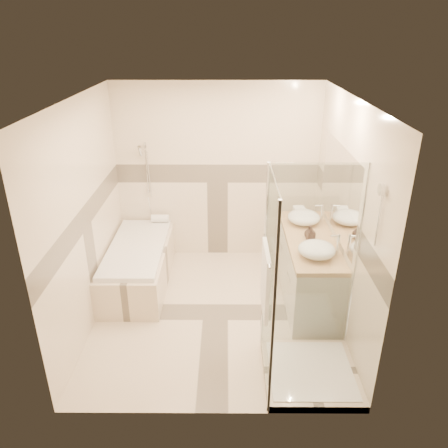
{
  "coord_description": "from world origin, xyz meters",
  "views": [
    {
      "loc": [
        0.13,
        -4.32,
        3.15
      ],
      "look_at": [
        0.1,
        0.25,
        1.05
      ],
      "focal_mm": 35.0,
      "sensor_mm": 36.0,
      "label": 1
    }
  ],
  "objects_px": {
    "vanity": "(308,269)",
    "amenity_bottle_b": "(310,232)",
    "bathtub": "(138,263)",
    "shower_enclosure": "(300,330)",
    "vessel_sink_near": "(304,217)",
    "amenity_bottle_a": "(311,234)",
    "vessel_sink_far": "(317,250)"
  },
  "relations": [
    {
      "from": "vanity",
      "to": "amenity_bottle_a",
      "type": "height_order",
      "value": "amenity_bottle_a"
    },
    {
      "from": "vessel_sink_near",
      "to": "amenity_bottle_b",
      "type": "bearing_deg",
      "value": -90.0
    },
    {
      "from": "vessel_sink_far",
      "to": "shower_enclosure",
      "type": "bearing_deg",
      "value": -108.35
    },
    {
      "from": "bathtub",
      "to": "amenity_bottle_a",
      "type": "distance_m",
      "value": 2.27
    },
    {
      "from": "shower_enclosure",
      "to": "amenity_bottle_a",
      "type": "height_order",
      "value": "shower_enclosure"
    },
    {
      "from": "bathtub",
      "to": "vessel_sink_near",
      "type": "bearing_deg",
      "value": 1.82
    },
    {
      "from": "vanity",
      "to": "vessel_sink_far",
      "type": "height_order",
      "value": "vessel_sink_far"
    },
    {
      "from": "bathtub",
      "to": "vessel_sink_far",
      "type": "height_order",
      "value": "vessel_sink_far"
    },
    {
      "from": "vanity",
      "to": "vessel_sink_far",
      "type": "xyz_separation_m",
      "value": [
        -0.02,
        -0.45,
        0.5
      ]
    },
    {
      "from": "bathtub",
      "to": "amenity_bottle_b",
      "type": "height_order",
      "value": "amenity_bottle_b"
    },
    {
      "from": "vanity",
      "to": "amenity_bottle_b",
      "type": "height_order",
      "value": "amenity_bottle_b"
    },
    {
      "from": "bathtub",
      "to": "vessel_sink_near",
      "type": "relative_size",
      "value": 4.16
    },
    {
      "from": "amenity_bottle_a",
      "to": "bathtub",
      "type": "bearing_deg",
      "value": 168.38
    },
    {
      "from": "bathtub",
      "to": "shower_enclosure",
      "type": "height_order",
      "value": "shower_enclosure"
    },
    {
      "from": "vanity",
      "to": "shower_enclosure",
      "type": "relative_size",
      "value": 0.79
    },
    {
      "from": "vessel_sink_near",
      "to": "vessel_sink_far",
      "type": "xyz_separation_m",
      "value": [
        0.0,
        -0.87,
        -0.0
      ]
    },
    {
      "from": "vanity",
      "to": "vessel_sink_far",
      "type": "distance_m",
      "value": 0.68
    },
    {
      "from": "bathtub",
      "to": "vessel_sink_near",
      "type": "xyz_separation_m",
      "value": [
        2.13,
        0.07,
        0.62
      ]
    },
    {
      "from": "bathtub",
      "to": "shower_enclosure",
      "type": "bearing_deg",
      "value": -41.1
    },
    {
      "from": "amenity_bottle_a",
      "to": "amenity_bottle_b",
      "type": "relative_size",
      "value": 1.15
    },
    {
      "from": "vessel_sink_near",
      "to": "amenity_bottle_a",
      "type": "height_order",
      "value": "amenity_bottle_a"
    },
    {
      "from": "vessel_sink_far",
      "to": "amenity_bottle_a",
      "type": "height_order",
      "value": "amenity_bottle_a"
    },
    {
      "from": "vanity",
      "to": "amenity_bottle_a",
      "type": "relative_size",
      "value": 8.73
    },
    {
      "from": "shower_enclosure",
      "to": "bathtub",
      "type": "bearing_deg",
      "value": 138.9
    },
    {
      "from": "vessel_sink_far",
      "to": "amenity_bottle_b",
      "type": "relative_size",
      "value": 2.51
    },
    {
      "from": "bathtub",
      "to": "vessel_sink_near",
      "type": "height_order",
      "value": "vessel_sink_near"
    },
    {
      "from": "bathtub",
      "to": "amenity_bottle_b",
      "type": "xyz_separation_m",
      "value": [
        2.13,
        -0.36,
        0.62
      ]
    },
    {
      "from": "amenity_bottle_b",
      "to": "vanity",
      "type": "bearing_deg",
      "value": 25.76
    },
    {
      "from": "vessel_sink_far",
      "to": "bathtub",
      "type": "bearing_deg",
      "value": 159.45
    },
    {
      "from": "bathtub",
      "to": "vessel_sink_far",
      "type": "relative_size",
      "value": 4.19
    },
    {
      "from": "shower_enclosure",
      "to": "amenity_bottle_a",
      "type": "distance_m",
      "value": 1.29
    },
    {
      "from": "shower_enclosure",
      "to": "vessel_sink_near",
      "type": "bearing_deg",
      "value": 80.82
    }
  ]
}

